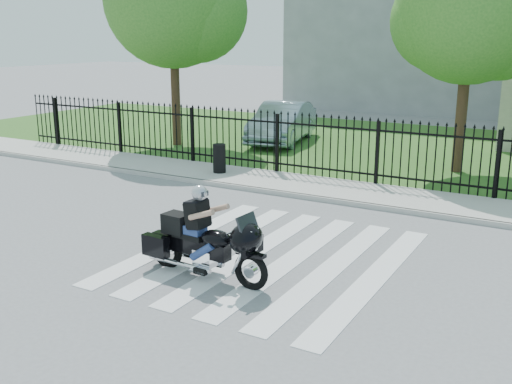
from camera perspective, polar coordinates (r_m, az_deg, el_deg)
The scene contains 11 objects.
ground at distance 11.14m, azimuth 1.34°, elevation -6.25°, with size 120.00×120.00×0.00m, color slate.
crosswalk at distance 11.14m, azimuth 1.34°, elevation -6.22°, with size 5.00×5.50×0.01m, color silver, non-canonical shape.
sidewalk at distance 15.50m, azimuth 10.13°, elevation -0.16°, with size 40.00×2.00×0.12m, color #ADAAA3.
curb at distance 14.60m, azimuth 8.81°, elevation -1.04°, with size 40.00×0.12×0.12m, color #ADAAA3.
grass_strip at distance 22.09m, azimuth 16.29°, elevation 3.81°, with size 40.00×12.00×0.02m, color #316020.
iron_fence at distance 16.24m, azimuth 11.46°, elevation 3.51°, with size 26.00×0.04×1.80m.
tree_left at distance 22.21m, azimuth -7.97°, elevation 17.70°, with size 4.80×4.80×7.58m.
tree_mid at distance 18.50m, azimuth 19.75°, elevation 16.04°, with size 4.20×4.20×6.78m.
motorcycle_rider at distance 10.13m, azimuth -5.08°, elevation -4.48°, with size 2.47×0.85×1.63m.
parked_car at distance 22.76m, azimuth 2.53°, elevation 6.64°, with size 1.59×4.57×1.50m, color #8CA3B0.
litter_bin at distance 17.30m, azimuth -3.51°, elevation 3.22°, with size 0.37×0.37×0.83m, color black.
Camera 1 is at (4.91, -9.17, 4.01)m, focal length 42.00 mm.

